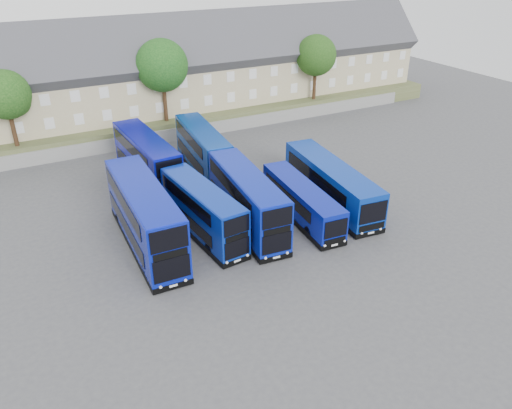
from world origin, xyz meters
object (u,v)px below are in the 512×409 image
Objects in this scene: dd_front_mid at (203,212)px; tree_west at (7,96)px; tree_far at (324,41)px; dd_front_left at (145,218)px; tree_east at (316,57)px; tree_mid at (163,67)px; coach_east_a at (302,202)px.

tree_west is (-11.14, 21.91, 5.07)m from dd_front_mid.
dd_front_left is at bearing -141.08° from tree_far.
tree_mid is at bearing 178.57° from tree_east.
dd_front_left is at bearing -112.78° from tree_mid.
dd_front_left is 1.62× the size of tree_west.
tree_far is (22.68, 30.18, 6.30)m from coach_east_a.
tree_west reaches higher than dd_front_left.
dd_front_left is at bearing -72.43° from tree_west.
coach_east_a is 30.70m from tree_west.
tree_west reaches higher than coach_east_a.
dd_front_mid is 8.30m from coach_east_a.
coach_east_a is 38.27m from tree_far.
tree_east is at bearing -1.43° from tree_mid.
tree_east is at bearing 37.83° from dd_front_left.
tree_east reaches higher than dd_front_left.
tree_east is 0.94× the size of tree_far.
tree_west is 0.88× the size of tree_far.
dd_front_left is 1.43× the size of tree_far.
dd_front_left is 1.35× the size of tree_mid.
tree_west is at bearing 111.71° from dd_front_mid.
tree_mid is 20.02m from tree_east.
coach_east_a is 1.41× the size of tree_west.
dd_front_mid is 25.09m from tree_west.
dd_front_mid is 1.19× the size of tree_far.
tree_mid is (-3.32, 23.68, 6.64)m from coach_east_a.
tree_far is (6.00, 7.00, 0.34)m from tree_east.
tree_west is (-6.79, 21.44, 4.64)m from dd_front_left.
tree_east is (36.00, 0.00, 0.34)m from tree_west.
tree_far reaches higher than tree_east.
tree_west is 0.94× the size of tree_east.
tree_east reaches higher than tree_west.
tree_mid is (4.86, 22.41, 6.09)m from dd_front_mid.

